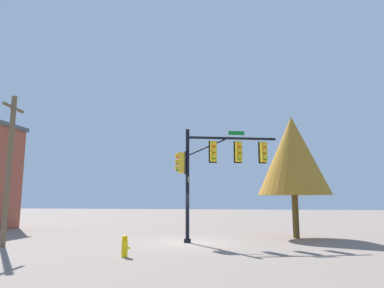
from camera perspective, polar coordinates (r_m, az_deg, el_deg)
ground_plane at (r=18.95m, az=-0.76°, el=-15.78°), size 120.00×120.00×0.00m
signal_pole_assembly at (r=19.14m, az=4.04°, el=-2.72°), size 5.48×1.91×6.02m
utility_pole at (r=19.42m, az=-27.67°, el=-3.19°), size 0.36×1.80×7.40m
fire_hydrant at (r=14.56m, az=-10.91°, el=-16.06°), size 0.33×0.24×0.83m
tree_near at (r=21.98m, az=16.10°, el=-1.80°), size 4.29×4.29×7.25m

